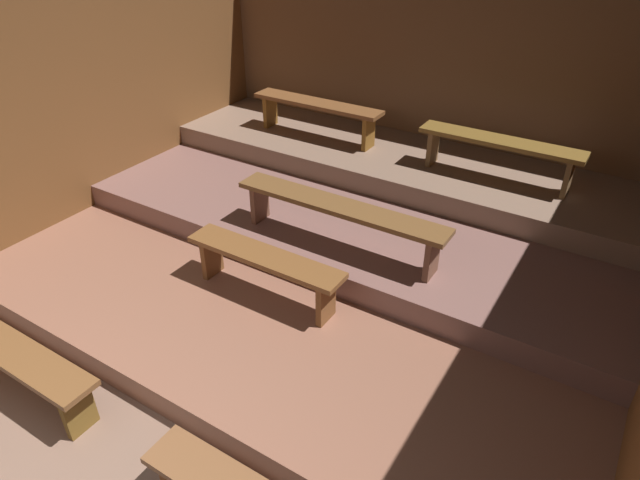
# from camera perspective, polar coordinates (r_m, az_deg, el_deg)

# --- Properties ---
(ground) EXTENTS (6.08, 6.25, 0.08)m
(ground) POSITION_cam_1_polar(r_m,az_deg,el_deg) (4.99, -2.65, -6.98)
(ground) COLOR #806150
(wall_back) EXTENTS (6.08, 0.06, 2.56)m
(wall_back) POSITION_cam_1_polar(r_m,az_deg,el_deg) (6.58, 11.25, 15.48)
(wall_back) COLOR brown
(wall_back) RESTS_ON ground
(wall_left) EXTENTS (0.06, 6.25, 2.56)m
(wall_left) POSITION_cam_1_polar(r_m,az_deg,el_deg) (6.12, -24.58, 11.94)
(wall_left) COLOR brown
(wall_left) RESTS_ON ground
(platform_lower) EXTENTS (5.28, 4.24, 0.22)m
(platform_lower) POSITION_cam_1_polar(r_m,az_deg,el_deg) (5.31, 1.02, -2.19)
(platform_lower) COLOR #8C5B46
(platform_lower) RESTS_ON ground
(platform_middle) EXTENTS (5.28, 2.68, 0.22)m
(platform_middle) POSITION_cam_1_polar(r_m,az_deg,el_deg) (5.77, 5.06, 3.37)
(platform_middle) COLOR #7E5750
(platform_middle) RESTS_ON platform_lower
(platform_upper) EXTENTS (5.28, 1.31, 0.22)m
(platform_upper) POSITION_cam_1_polar(r_m,az_deg,el_deg) (6.23, 8.13, 7.73)
(platform_upper) COLOR #836653
(platform_upper) RESTS_ON platform_middle
(bench_lower_center) EXTENTS (1.41, 0.28, 0.41)m
(bench_lower_center) POSITION_cam_1_polar(r_m,az_deg,el_deg) (4.53, -5.70, -2.39)
(bench_lower_center) COLOR brown
(bench_lower_center) RESTS_ON platform_lower
(bench_middle_center) EXTENTS (1.96, 0.28, 0.41)m
(bench_middle_center) POSITION_cam_1_polar(r_m,az_deg,el_deg) (4.75, 1.98, 2.90)
(bench_middle_center) COLOR brown
(bench_middle_center) RESTS_ON platform_middle
(bench_upper_left) EXTENTS (1.58, 0.28, 0.41)m
(bench_upper_left) POSITION_cam_1_polar(r_m,az_deg,el_deg) (6.49, -0.31, 13.29)
(bench_upper_left) COLOR brown
(bench_upper_left) RESTS_ON platform_upper
(bench_upper_right) EXTENTS (1.58, 0.28, 0.41)m
(bench_upper_right) POSITION_cam_1_polar(r_m,az_deg,el_deg) (5.72, 17.91, 9.03)
(bench_upper_right) COLOR brown
(bench_upper_right) RESTS_ON platform_upper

